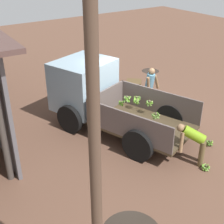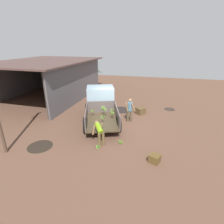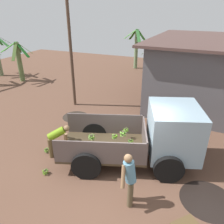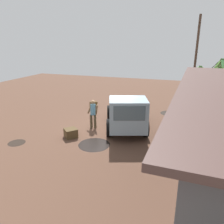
# 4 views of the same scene
# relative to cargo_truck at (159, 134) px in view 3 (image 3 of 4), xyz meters

# --- Properties ---
(ground) EXTENTS (36.00, 36.00, 0.00)m
(ground) POSITION_rel_cargo_truck_xyz_m (-0.82, -1.10, -1.12)
(ground) COLOR brown
(mud_patch_1) EXTENTS (1.55, 1.55, 0.01)m
(mud_patch_1) POSITION_rel_cargo_truck_xyz_m (1.72, -1.19, -1.11)
(mud_patch_1) COLOR black
(mud_patch_1) RESTS_ON ground
(mud_patch_2) EXTENTS (1.28, 1.28, 0.01)m
(mud_patch_2) POSITION_rel_cargo_truck_xyz_m (-4.51, 1.90, -1.11)
(mud_patch_2) COLOR #2D251E
(mud_patch_2) RESTS_ON ground
(cargo_truck) EXTENTS (4.96, 3.29, 2.10)m
(cargo_truck) POSITION_rel_cargo_truck_xyz_m (0.00, 0.00, 0.00)
(cargo_truck) COLOR #413422
(cargo_truck) RESTS_ON ground
(utility_pole) EXTENTS (1.13, 0.15, 6.46)m
(utility_pole) POSITION_rel_cargo_truck_xyz_m (-5.33, 3.22, 2.21)
(utility_pole) COLOR #4E392C
(utility_pole) RESTS_ON ground
(banana_palm_0) EXTENTS (2.30, 2.66, 2.51)m
(banana_palm_0) POSITION_rel_cargo_truck_xyz_m (-2.61, 11.68, 0.27)
(banana_palm_0) COLOR #3A5A32
(banana_palm_0) RESTS_ON ground
(banana_palm_1) EXTENTS (2.19, 2.45, 3.31)m
(banana_palm_1) POSITION_rel_cargo_truck_xyz_m (-4.60, 12.32, 0.64)
(banana_palm_1) COLOR #718A60
(banana_palm_1) RESTS_ON ground
(banana_palm_4) EXTENTS (2.61, 2.56, 2.40)m
(banana_palm_4) POSITION_rel_cargo_truck_xyz_m (-1.93, 13.37, 0.19)
(banana_palm_4) COLOR #5E8947
(banana_palm_4) RESTS_ON ground
(banana_palm_5) EXTENTS (2.43, 1.99, 2.81)m
(banana_palm_5) POSITION_rel_cargo_truck_xyz_m (-11.23, 5.48, 0.36)
(banana_palm_5) COLOR #5D7141
(banana_palm_5) RESTS_ON ground
(person_foreground_visitor) EXTENTS (0.44, 0.68, 1.63)m
(person_foreground_visitor) POSITION_rel_cargo_truck_xyz_m (-0.34, -2.12, -0.21)
(person_foreground_visitor) COLOR brown
(person_foreground_visitor) RESTS_ON ground
(person_worker_loading) EXTENTS (0.86, 0.80, 1.15)m
(person_worker_loading) POSITION_rel_cargo_truck_xyz_m (-3.48, -1.00, -0.40)
(person_worker_loading) COLOR brown
(person_worker_loading) RESTS_ON ground
(banana_bunch_on_ground_0) EXTENTS (0.25, 0.25, 0.16)m
(banana_bunch_on_ground_0) POSITION_rel_cargo_truck_xyz_m (-3.95, -1.06, -1.03)
(banana_bunch_on_ground_0) COLOR #453E2C
(banana_bunch_on_ground_0) RESTS_ON ground
(banana_bunch_on_ground_1) EXTENTS (0.22, 0.22, 0.19)m
(banana_bunch_on_ground_1) POSITION_rel_cargo_truck_xyz_m (-3.23, -2.08, -1.01)
(banana_bunch_on_ground_1) COLOR brown
(banana_bunch_on_ground_1) RESTS_ON ground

